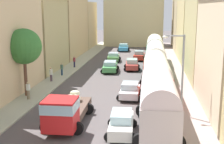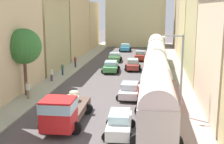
{
  "view_description": "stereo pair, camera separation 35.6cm",
  "coord_description": "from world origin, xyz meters",
  "px_view_note": "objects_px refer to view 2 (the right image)",
  "views": [
    {
      "loc": [
        4.02,
        -14.15,
        8.52
      ],
      "look_at": [
        0.0,
        17.42,
        1.87
      ],
      "focal_mm": 49.53,
      "sensor_mm": 36.0,
      "label": 1
    },
    {
      "loc": [
        4.38,
        -14.11,
        8.52
      ],
      "look_at": [
        0.0,
        17.42,
        1.87
      ],
      "focal_mm": 49.53,
      "sensor_mm": 36.0,
      "label": 2
    }
  ],
  "objects_px": {
    "parked_bus_3": "(156,48)",
    "car_2": "(125,47)",
    "car_5": "(133,64)",
    "parked_bus_2": "(156,58)",
    "car_3": "(120,123)",
    "parked_bus_0": "(156,99)",
    "pedestrian_4": "(75,61)",
    "car_0": "(111,66)",
    "cargo_truck_0": "(64,110)",
    "pedestrian_2": "(28,90)",
    "pedestrian_3": "(62,69)",
    "pedestrian_1": "(51,74)",
    "car_1": "(115,57)",
    "car_4": "(130,90)",
    "parked_bus_1": "(156,74)",
    "car_6": "(140,56)",
    "streetlamp_near": "(179,69)"
  },
  "relations": [
    {
      "from": "parked_bus_3",
      "to": "car_2",
      "type": "height_order",
      "value": "parked_bus_3"
    },
    {
      "from": "parked_bus_0",
      "to": "parked_bus_3",
      "type": "xyz_separation_m",
      "value": [
        0.0,
        27.0,
        0.02
      ]
    },
    {
      "from": "car_4",
      "to": "car_2",
      "type": "bearing_deg",
      "value": 96.25
    },
    {
      "from": "parked_bus_3",
      "to": "car_6",
      "type": "bearing_deg",
      "value": 130.78
    },
    {
      "from": "parked_bus_2",
      "to": "car_0",
      "type": "bearing_deg",
      "value": 161.7
    },
    {
      "from": "car_6",
      "to": "pedestrian_4",
      "type": "distance_m",
      "value": 12.06
    },
    {
      "from": "parked_bus_0",
      "to": "car_1",
      "type": "bearing_deg",
      "value": 103.11
    },
    {
      "from": "car_5",
      "to": "parked_bus_2",
      "type": "bearing_deg",
      "value": -49.01
    },
    {
      "from": "car_2",
      "to": "pedestrian_2",
      "type": "xyz_separation_m",
      "value": [
        -5.81,
        -34.45,
        0.27
      ]
    },
    {
      "from": "car_2",
      "to": "car_3",
      "type": "relative_size",
      "value": 0.88
    },
    {
      "from": "parked_bus_0",
      "to": "car_1",
      "type": "xyz_separation_m",
      "value": [
        -6.58,
        28.26,
        -1.63
      ]
    },
    {
      "from": "pedestrian_3",
      "to": "car_6",
      "type": "bearing_deg",
      "value": 55.8
    },
    {
      "from": "pedestrian_4",
      "to": "car_0",
      "type": "bearing_deg",
      "value": -18.46
    },
    {
      "from": "car_2",
      "to": "pedestrian_3",
      "type": "distance_m",
      "value": 24.63
    },
    {
      "from": "car_1",
      "to": "car_5",
      "type": "bearing_deg",
      "value": -62.68
    },
    {
      "from": "car_1",
      "to": "parked_bus_2",
      "type": "bearing_deg",
      "value": -57.31
    },
    {
      "from": "car_4",
      "to": "pedestrian_2",
      "type": "xyz_separation_m",
      "value": [
        -9.36,
        -2.05,
        0.27
      ]
    },
    {
      "from": "car_0",
      "to": "car_5",
      "type": "xyz_separation_m",
      "value": [
        2.85,
        1.65,
        0.03
      ]
    },
    {
      "from": "parked_bus_2",
      "to": "cargo_truck_0",
      "type": "distance_m",
      "value": 19.3
    },
    {
      "from": "car_3",
      "to": "parked_bus_1",
      "type": "bearing_deg",
      "value": 75.93
    },
    {
      "from": "car_5",
      "to": "car_3",
      "type": "bearing_deg",
      "value": -88.19
    },
    {
      "from": "parked_bus_2",
      "to": "car_2",
      "type": "bearing_deg",
      "value": 105.08
    },
    {
      "from": "car_3",
      "to": "parked_bus_0",
      "type": "bearing_deg",
      "value": 17.96
    },
    {
      "from": "parked_bus_2",
      "to": "cargo_truck_0",
      "type": "height_order",
      "value": "parked_bus_2"
    },
    {
      "from": "car_0",
      "to": "pedestrian_1",
      "type": "height_order",
      "value": "pedestrian_1"
    },
    {
      "from": "parked_bus_2",
      "to": "pedestrian_3",
      "type": "bearing_deg",
      "value": -172.1
    },
    {
      "from": "parked_bus_0",
      "to": "pedestrian_4",
      "type": "height_order",
      "value": "parked_bus_0"
    },
    {
      "from": "pedestrian_1",
      "to": "pedestrian_2",
      "type": "bearing_deg",
      "value": -88.73
    },
    {
      "from": "cargo_truck_0",
      "to": "pedestrian_4",
      "type": "bearing_deg",
      "value": 102.52
    },
    {
      "from": "parked_bus_0",
      "to": "parked_bus_1",
      "type": "relative_size",
      "value": 0.94
    },
    {
      "from": "pedestrian_2",
      "to": "parked_bus_3",
      "type": "bearing_deg",
      "value": 60.71
    },
    {
      "from": "car_2",
      "to": "parked_bus_0",
      "type": "bearing_deg",
      "value": -81.51
    },
    {
      "from": "pedestrian_4",
      "to": "cargo_truck_0",
      "type": "bearing_deg",
      "value": -77.48
    },
    {
      "from": "cargo_truck_0",
      "to": "car_2",
      "type": "xyz_separation_m",
      "value": [
        0.53,
        40.48,
        -0.59
      ]
    },
    {
      "from": "car_6",
      "to": "parked_bus_0",
      "type": "bearing_deg",
      "value": -85.22
    },
    {
      "from": "parked_bus_3",
      "to": "car_5",
      "type": "height_order",
      "value": "parked_bus_3"
    },
    {
      "from": "car_6",
      "to": "car_2",
      "type": "bearing_deg",
      "value": 108.63
    },
    {
      "from": "parked_bus_3",
      "to": "pedestrian_2",
      "type": "distance_m",
      "value": 24.23
    },
    {
      "from": "pedestrian_3",
      "to": "streetlamp_near",
      "type": "xyz_separation_m",
      "value": [
        13.36,
        -13.2,
        2.93
      ]
    },
    {
      "from": "cargo_truck_0",
      "to": "pedestrian_3",
      "type": "distance_m",
      "value": 17.29
    },
    {
      "from": "parked_bus_2",
      "to": "pedestrian_4",
      "type": "distance_m",
      "value": 12.11
    },
    {
      "from": "pedestrian_3",
      "to": "cargo_truck_0",
      "type": "bearing_deg",
      "value": -72.74
    },
    {
      "from": "car_3",
      "to": "pedestrian_1",
      "type": "bearing_deg",
      "value": 124.55
    },
    {
      "from": "car_2",
      "to": "pedestrian_4",
      "type": "relative_size",
      "value": 2.12
    },
    {
      "from": "parked_bus_3",
      "to": "car_2",
      "type": "distance_m",
      "value": 14.73
    },
    {
      "from": "cargo_truck_0",
      "to": "pedestrian_1",
      "type": "xyz_separation_m",
      "value": [
        -5.44,
        13.18,
        -0.34
      ]
    },
    {
      "from": "pedestrian_1",
      "to": "parked_bus_2",
      "type": "bearing_deg",
      "value": 22.41
    },
    {
      "from": "car_4",
      "to": "car_1",
      "type": "bearing_deg",
      "value": 101.44
    },
    {
      "from": "parked_bus_2",
      "to": "pedestrian_3",
      "type": "height_order",
      "value": "parked_bus_2"
    },
    {
      "from": "car_6",
      "to": "pedestrian_1",
      "type": "bearing_deg",
      "value": -119.41
    }
  ]
}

